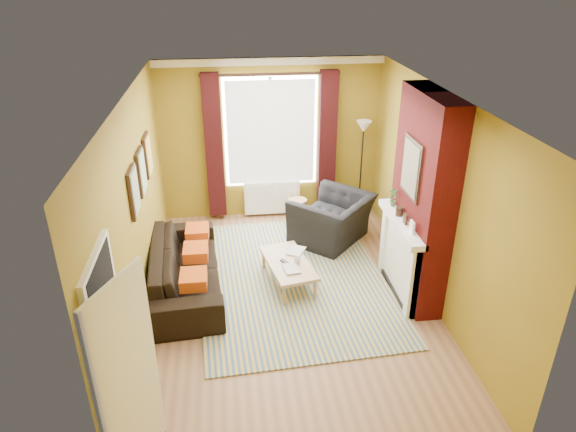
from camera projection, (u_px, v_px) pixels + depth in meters
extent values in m
plane|color=brown|center=(290.00, 299.00, 7.08)|extent=(5.50, 5.50, 0.00)
cube|color=olive|center=(271.00, 140.00, 8.91)|extent=(3.80, 0.02, 2.80)
cube|color=olive|center=(334.00, 355.00, 4.01)|extent=(3.80, 0.02, 2.80)
cube|color=olive|center=(435.00, 199.00, 6.67)|extent=(0.02, 5.50, 2.80)
cube|color=olive|center=(136.00, 215.00, 6.26)|extent=(0.02, 5.50, 2.80)
cube|color=white|center=(291.00, 96.00, 5.85)|extent=(3.80, 5.50, 0.01)
cube|color=#480B0A|center=(422.00, 200.00, 6.65)|extent=(0.35, 1.40, 2.80)
cube|color=white|center=(401.00, 257.00, 7.00)|extent=(0.12, 1.30, 1.10)
cube|color=white|center=(401.00, 223.00, 6.77)|extent=(0.22, 1.40, 0.08)
cube|color=white|center=(414.00, 283.00, 6.50)|extent=(0.16, 0.14, 1.04)
cube|color=white|center=(387.00, 239.00, 7.53)|extent=(0.16, 0.14, 1.04)
cube|color=black|center=(403.00, 264.00, 7.05)|extent=(0.06, 0.80, 0.90)
cube|color=black|center=(398.00, 289.00, 7.24)|extent=(0.20, 1.00, 0.06)
cube|color=white|center=(412.00, 227.00, 6.40)|extent=(0.03, 0.12, 0.16)
cube|color=black|center=(406.00, 219.00, 6.63)|extent=(0.03, 0.10, 0.14)
cylinder|color=black|center=(399.00, 211.00, 6.86)|extent=(0.10, 0.10, 0.12)
cube|color=black|center=(412.00, 168.00, 6.43)|extent=(0.03, 0.60, 0.75)
cube|color=#B0783B|center=(410.00, 168.00, 6.43)|extent=(0.01, 0.52, 0.66)
cube|color=white|center=(270.00, 61.00, 8.29)|extent=(3.80, 0.08, 0.12)
cube|color=white|center=(271.00, 132.00, 8.82)|extent=(1.60, 0.04, 1.90)
cube|color=silver|center=(271.00, 133.00, 8.78)|extent=(1.50, 0.02, 1.80)
cube|color=white|center=(271.00, 133.00, 8.80)|extent=(0.06, 0.04, 1.90)
cube|color=black|center=(214.00, 147.00, 8.72)|extent=(0.30, 0.16, 2.50)
cube|color=black|center=(327.00, 143.00, 8.93)|extent=(0.30, 0.16, 2.50)
cylinder|color=black|center=(270.00, 74.00, 8.30)|extent=(2.30, 0.05, 0.05)
cube|color=white|center=(272.00, 198.00, 9.29)|extent=(1.00, 0.10, 0.60)
cube|color=white|center=(247.00, 200.00, 9.19)|extent=(0.04, 0.03, 0.56)
cube|color=white|center=(253.00, 200.00, 9.20)|extent=(0.04, 0.03, 0.56)
cube|color=white|center=(260.00, 200.00, 9.21)|extent=(0.04, 0.03, 0.56)
cube|color=white|center=(266.00, 199.00, 9.22)|extent=(0.04, 0.03, 0.56)
cube|color=white|center=(272.00, 199.00, 9.23)|extent=(0.04, 0.03, 0.56)
cube|color=white|center=(278.00, 199.00, 9.25)|extent=(0.04, 0.03, 0.56)
cube|color=white|center=(284.00, 198.00, 9.26)|extent=(0.04, 0.03, 0.56)
cube|color=white|center=(290.00, 198.00, 9.27)|extent=(0.04, 0.03, 0.56)
cube|color=white|center=(296.00, 198.00, 9.28)|extent=(0.04, 0.03, 0.56)
cube|color=black|center=(134.00, 192.00, 6.02)|extent=(0.04, 0.44, 0.58)
cube|color=yellow|center=(136.00, 192.00, 6.02)|extent=(0.01, 0.38, 0.52)
cube|color=black|center=(141.00, 172.00, 6.60)|extent=(0.04, 0.44, 0.58)
cube|color=green|center=(143.00, 172.00, 6.60)|extent=(0.01, 0.38, 0.52)
cube|color=black|center=(147.00, 155.00, 7.18)|extent=(0.04, 0.44, 0.58)
cube|color=orange|center=(149.00, 155.00, 7.18)|extent=(0.01, 0.38, 0.52)
cube|color=white|center=(112.00, 354.00, 4.61)|extent=(0.05, 0.94, 2.06)
cube|color=black|center=(114.00, 354.00, 4.61)|extent=(0.02, 0.80, 1.98)
cube|color=white|center=(128.00, 381.00, 4.31)|extent=(0.37, 0.74, 1.98)
imported|color=#39682E|center=(393.00, 197.00, 7.09)|extent=(0.14, 0.10, 0.27)
cube|color=#BD440F|center=(194.00, 279.00, 6.56)|extent=(0.34, 0.40, 0.16)
cube|color=#BD440F|center=(196.00, 252.00, 7.19)|extent=(0.34, 0.40, 0.16)
cube|color=#BD440F|center=(197.00, 232.00, 7.72)|extent=(0.34, 0.40, 0.16)
cube|color=#325B8B|center=(291.00, 278.00, 7.53)|extent=(2.88, 3.84, 0.02)
imported|color=black|center=(186.00, 268.00, 7.16)|extent=(1.08, 2.39, 0.68)
imported|color=black|center=(332.00, 219.00, 8.41)|extent=(1.59, 1.60, 0.78)
cube|color=tan|center=(288.00, 263.00, 7.26)|extent=(0.76, 1.20, 0.05)
cylinder|color=tan|center=(284.00, 296.00, 6.85)|extent=(0.05, 0.05, 0.32)
cylinder|color=tan|center=(315.00, 290.00, 6.98)|extent=(0.05, 0.05, 0.32)
cylinder|color=tan|center=(264.00, 259.00, 7.71)|extent=(0.05, 0.05, 0.32)
cylinder|color=tan|center=(292.00, 255.00, 7.83)|extent=(0.05, 0.05, 0.32)
cylinder|color=olive|center=(297.00, 210.00, 9.14)|extent=(0.43, 0.43, 0.42)
cylinder|color=black|center=(358.00, 216.00, 9.38)|extent=(0.32, 0.32, 0.03)
cylinder|color=black|center=(361.00, 173.00, 9.01)|extent=(0.03, 0.03, 1.64)
cone|color=beige|center=(364.00, 127.00, 8.64)|extent=(0.32, 0.32, 0.20)
imported|color=#999999|center=(284.00, 270.00, 7.03)|extent=(0.24, 0.31, 0.03)
imported|color=#999999|center=(289.00, 249.00, 7.54)|extent=(0.33, 0.36, 0.02)
imported|color=#999999|center=(297.00, 261.00, 7.18)|extent=(0.14, 0.14, 0.10)
cube|color=#242426|center=(285.00, 262.00, 7.22)|extent=(0.14, 0.18, 0.02)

